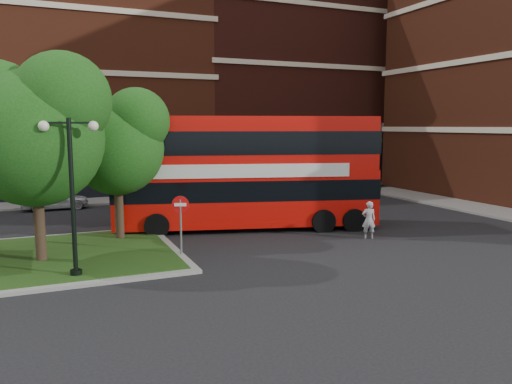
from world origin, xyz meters
name	(u,v)px	position (x,y,z in m)	size (l,w,h in m)	color
ground	(242,262)	(0.00, 0.00, 0.00)	(120.00, 120.00, 0.00)	black
pavement_far	(150,198)	(0.00, 16.50, 0.06)	(44.00, 3.00, 0.12)	slate
terrace_far_left	(14,94)	(-8.00, 24.00, 7.00)	(26.00, 12.00, 14.00)	maroon
terrace_far_right	(291,88)	(14.00, 24.00, 8.00)	(18.00, 12.00, 16.00)	#471911
tree_island_west	(31,125)	(-6.60, 2.58, 4.79)	(5.40, 4.71, 7.21)	#2D2116
tree_island_east	(114,139)	(-3.58, 5.06, 4.24)	(4.46, 3.90, 6.29)	#2D2116
lamp_island	(72,190)	(-5.50, 0.20, 2.83)	(1.72, 0.36, 5.00)	black
lamp_far_left	(187,157)	(2.00, 14.50, 2.83)	(1.72, 0.36, 5.00)	black
lamp_far_right	(301,154)	(10.00, 14.50, 2.83)	(1.72, 0.36, 5.00)	black
bus	(246,165)	(2.32, 5.38, 2.98)	(12.20, 5.68, 4.54)	red
woman	(369,220)	(6.29, 1.35, 0.80)	(0.58, 0.38, 1.60)	#949597
car_silver	(55,199)	(-5.82, 14.50, 0.61)	(1.45, 3.60, 1.23)	silver
car_white	(273,184)	(8.47, 15.68, 0.71)	(1.50, 4.29, 1.41)	silver
no_entry_sign	(181,214)	(-1.80, 1.50, 1.61)	(0.59, 0.29, 2.25)	slate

